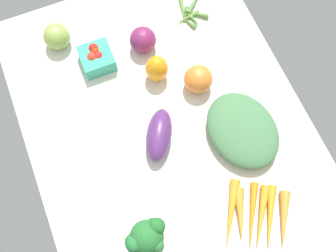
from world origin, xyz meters
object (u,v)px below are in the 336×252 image
(bell_pepper_orange, at_px, (157,69))
(okra_pile, at_px, (191,12))
(carrot_bunch, at_px, (256,217))
(leafy_greens_clump, at_px, (243,130))
(broccoli_head, at_px, (146,237))
(heirloom_tomato_orange, at_px, (198,79))
(red_onion_near_basket, at_px, (143,40))
(eggplant, at_px, (159,135))
(berry_basket, at_px, (97,58))
(heirloom_tomato_green, at_px, (57,36))

(bell_pepper_orange, distance_m, okra_pile, 0.24)
(carrot_bunch, relative_size, leafy_greens_clump, 0.98)
(carrot_bunch, distance_m, broccoli_head, 0.29)
(heirloom_tomato_orange, height_order, okra_pile, heirloom_tomato_orange)
(bell_pepper_orange, xyz_separation_m, red_onion_near_basket, (0.11, 0.00, -0.01))
(leafy_greens_clump, bearing_deg, eggplant, 71.60)
(berry_basket, bearing_deg, red_onion_near_basket, -90.56)
(eggplant, distance_m, leafy_greens_clump, 0.23)
(broccoli_head, bearing_deg, heirloom_tomato_green, 3.33)
(red_onion_near_basket, relative_size, heirloom_tomato_green, 1.00)
(broccoli_head, height_order, heirloom_tomato_orange, broccoli_head)
(bell_pepper_orange, relative_size, heirloom_tomato_orange, 1.11)
(carrot_bunch, distance_m, eggplant, 0.33)
(red_onion_near_basket, bearing_deg, berry_basket, 89.44)
(berry_basket, bearing_deg, carrot_bunch, -158.48)
(red_onion_near_basket, distance_m, heirloom_tomato_green, 0.25)
(berry_basket, distance_m, heirloom_tomato_green, 0.14)
(eggplant, relative_size, leafy_greens_clump, 0.65)
(broccoli_head, distance_m, bell_pepper_orange, 0.46)
(carrot_bunch, height_order, broccoli_head, broccoli_head)
(heirloom_tomato_green, bearing_deg, bell_pepper_orange, -132.64)
(carrot_bunch, height_order, bell_pepper_orange, bell_pepper_orange)
(broccoli_head, xyz_separation_m, leafy_greens_clump, (0.17, -0.34, -0.04))
(eggplant, distance_m, heirloom_tomato_orange, 0.20)
(broccoli_head, relative_size, berry_basket, 1.19)
(berry_basket, bearing_deg, leafy_greens_clump, -140.80)
(bell_pepper_orange, bearing_deg, red_onion_near_basket, 0.89)
(heirloom_tomato_orange, xyz_separation_m, heirloom_tomato_green, (0.28, 0.33, -0.00))
(eggplant, xyz_separation_m, okra_pile, (0.35, -0.24, -0.03))
(carrot_bunch, relative_size, bell_pepper_orange, 2.48)
(leafy_greens_clump, bearing_deg, berry_basket, 39.20)
(heirloom_tomato_green, bearing_deg, broccoli_head, -176.67)
(leafy_greens_clump, bearing_deg, carrot_bunch, 163.53)
(bell_pepper_orange, relative_size, leafy_greens_clump, 0.39)
(broccoli_head, xyz_separation_m, bell_pepper_orange, (0.42, -0.19, -0.02))
(eggplant, distance_m, berry_basket, 0.30)
(eggplant, distance_m, bell_pepper_orange, 0.19)
(heirloom_tomato_orange, bearing_deg, okra_pile, -18.84)
(carrot_bunch, xyz_separation_m, heirloom_tomato_orange, (0.40, -0.01, 0.03))
(leafy_greens_clump, relative_size, okra_pile, 1.64)
(eggplant, xyz_separation_m, heirloom_tomato_orange, (0.11, -0.16, 0.01))
(red_onion_near_basket, height_order, heirloom_tomato_green, same)
(eggplant, relative_size, heirloom_tomato_green, 1.92)
(heirloom_tomato_green, xyz_separation_m, okra_pile, (-0.05, -0.41, -0.03))
(eggplant, bearing_deg, okra_pile, 174.80)
(broccoli_head, height_order, heirloom_tomato_green, broccoli_head)
(leafy_greens_clump, bearing_deg, okra_pile, -3.83)
(heirloom_tomato_green, height_order, okra_pile, heirloom_tomato_green)
(eggplant, xyz_separation_m, red_onion_near_basket, (0.29, -0.06, 0.01))
(bell_pepper_orange, height_order, heirloom_tomato_orange, bell_pepper_orange)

